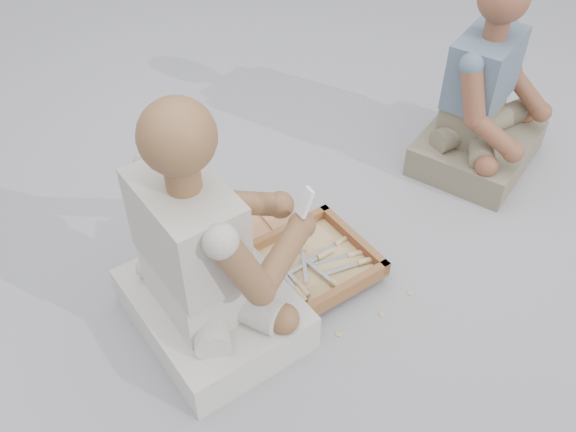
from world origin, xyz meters
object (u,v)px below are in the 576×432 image
object	(u,v)px
carved_panel	(239,243)
tool_tray	(305,267)
craftsman	(206,262)
companion	(484,106)

from	to	relation	value
carved_panel	tool_tray	distance (m)	0.30
tool_tray	carved_panel	bearing A→B (deg)	132.75
craftsman	companion	distance (m)	1.40
carved_panel	tool_tray	world-z (taller)	tool_tray
carved_panel	companion	xyz separation A→B (m)	(1.11, 0.27, 0.26)
craftsman	companion	size ratio (longest dim) A/B	1.07
carved_panel	tool_tray	size ratio (longest dim) A/B	0.91
carved_panel	companion	bearing A→B (deg)	13.65
craftsman	tool_tray	bearing A→B (deg)	87.52
carved_panel	craftsman	size ratio (longest dim) A/B	0.58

